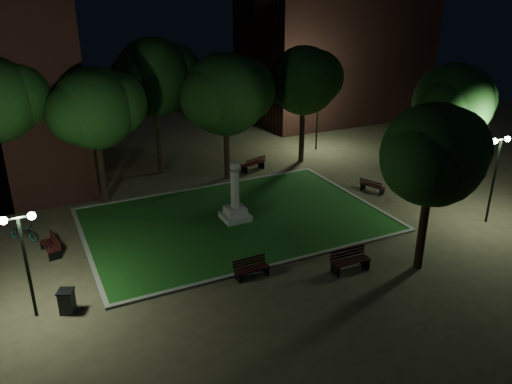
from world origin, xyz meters
TOP-DOWN VIEW (x-y plane):
  - ground at (0.00, 0.00)m, footprint 80.00×80.00m
  - lawn at (0.00, 2.00)m, footprint 15.00×10.00m
  - lawn_kerb at (0.00, 2.00)m, footprint 15.40×10.40m
  - monument at (0.00, 2.00)m, footprint 1.40×1.40m
  - building_far at (18.00, 20.00)m, footprint 16.00×10.00m
  - tree_north_wl at (-5.64, 7.51)m, footprint 5.45×4.45m
  - tree_north_er at (2.25, 8.14)m, footprint 6.22×5.07m
  - tree_ne at (8.35, 9.08)m, footprint 5.67×4.63m
  - tree_east at (12.03, -0.47)m, footprint 5.31×4.33m
  - tree_se at (5.37, -5.95)m, footprint 5.19×4.24m
  - tree_far_north at (-1.35, 11.02)m, footprint 5.96×4.86m
  - lamppost_sw at (-10.08, -2.37)m, footprint 1.18×0.28m
  - lamppost_se at (11.85, -3.91)m, footprint 1.18×0.28m
  - lamppost_ne at (10.67, 10.95)m, footprint 1.18×0.28m
  - bench_near_left at (-1.64, -3.40)m, footprint 1.54×0.57m
  - bench_near_right at (2.44, -4.80)m, footprint 1.78×0.66m
  - bench_left_side at (-9.08, 2.44)m, footprint 0.82×1.65m
  - bench_right_side at (8.99, 2.01)m, footprint 1.01×1.59m
  - bench_far_side at (4.27, 8.67)m, footprint 1.85×1.08m
  - trash_bin at (-8.97, -2.68)m, footprint 0.74×0.74m
  - bicycle at (-10.15, 4.44)m, footprint 1.58×1.50m

SIDE VIEW (x-z plane):
  - ground at x=0.00m, z-range 0.00..0.00m
  - lawn at x=0.00m, z-range 0.00..0.08m
  - lawn_kerb at x=0.00m, z-range 0.00..0.12m
  - bench_right_side at x=8.99m, z-range -0.02..0.80m
  - bench_near_left at x=-1.64m, z-range -0.02..0.81m
  - bench_left_side at x=-9.08m, z-range -0.03..0.84m
  - bicycle at x=-10.15m, z-range 0.00..0.85m
  - bench_far_side at x=4.27m, z-range -0.03..0.93m
  - bench_near_right at x=2.44m, z-range -0.03..0.94m
  - trash_bin at x=-8.97m, z-range 0.01..0.97m
  - monument at x=0.00m, z-range -0.64..2.56m
  - lamppost_ne at x=10.67m, z-range 0.86..5.02m
  - lamppost_sw at x=-10.08m, z-range 0.86..5.03m
  - lamppost_se at x=11.85m, z-range 0.90..5.50m
  - tree_se at x=5.37m, z-range 1.53..8.85m
  - tree_north_er at x=2.25m, z-range 1.45..9.44m
  - tree_north_wl at x=-5.64m, z-range 1.62..9.31m
  - tree_east at x=12.03m, z-range 1.73..9.54m
  - tree_ne at x=8.35m, z-range 1.68..9.68m
  - building_far at x=18.00m, z-range 0.00..12.00m
  - tree_far_north at x=-1.35m, z-range 1.94..10.69m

